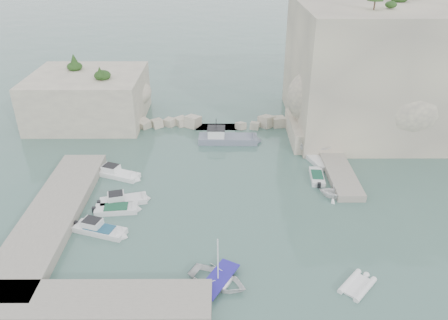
{
  "coord_description": "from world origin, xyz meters",
  "views": [
    {
      "loc": [
        -0.14,
        -36.55,
        25.54
      ],
      "look_at": [
        0.0,
        6.0,
        3.0
      ],
      "focal_mm": 35.0,
      "sensor_mm": 36.0,
      "label": 1
    }
  ],
  "objects_px": {
    "inflatable_dinghy": "(357,287)",
    "tender_east_b": "(317,179)",
    "motorboat_b": "(124,203)",
    "tender_east_d": "(313,154)",
    "tender_east_a": "(333,197)",
    "rowboat": "(218,283)",
    "motorboat_a": "(118,176)",
    "motorboat_d": "(100,232)",
    "tender_east_c": "(317,163)",
    "motorboat_c": "(117,211)",
    "work_boat": "(228,142)"
  },
  "relations": [
    {
      "from": "inflatable_dinghy",
      "to": "tender_east_b",
      "type": "xyz_separation_m",
      "value": [
        0.05,
        17.27,
        0.0
      ]
    },
    {
      "from": "motorboat_b",
      "to": "tender_east_d",
      "type": "bearing_deg",
      "value": 12.13
    },
    {
      "from": "tender_east_b",
      "to": "tender_east_a",
      "type": "bearing_deg",
      "value": -161.52
    },
    {
      "from": "motorboat_b",
      "to": "tender_east_a",
      "type": "distance_m",
      "value": 22.34
    },
    {
      "from": "rowboat",
      "to": "inflatable_dinghy",
      "type": "bearing_deg",
      "value": -63.2
    },
    {
      "from": "motorboat_a",
      "to": "tender_east_b",
      "type": "distance_m",
      "value": 23.19
    },
    {
      "from": "motorboat_a",
      "to": "motorboat_d",
      "type": "bearing_deg",
      "value": -64.83
    },
    {
      "from": "motorboat_b",
      "to": "tender_east_c",
      "type": "relative_size",
      "value": 1.09
    },
    {
      "from": "motorboat_a",
      "to": "tender_east_b",
      "type": "xyz_separation_m",
      "value": [
        23.18,
        -0.67,
        0.0
      ]
    },
    {
      "from": "motorboat_c",
      "to": "work_boat",
      "type": "relative_size",
      "value": 0.54
    },
    {
      "from": "tender_east_a",
      "to": "tender_east_b",
      "type": "xyz_separation_m",
      "value": [
        -1.0,
        3.95,
        0.0
      ]
    },
    {
      "from": "rowboat",
      "to": "tender_east_c",
      "type": "height_order",
      "value": "rowboat"
    },
    {
      "from": "motorboat_c",
      "to": "motorboat_b",
      "type": "relative_size",
      "value": 0.89
    },
    {
      "from": "motorboat_d",
      "to": "tender_east_a",
      "type": "relative_size",
      "value": 1.8
    },
    {
      "from": "tender_east_a",
      "to": "motorboat_b",
      "type": "bearing_deg",
      "value": 113.56
    },
    {
      "from": "rowboat",
      "to": "tender_east_d",
      "type": "relative_size",
      "value": 1.01
    },
    {
      "from": "tender_east_c",
      "to": "work_boat",
      "type": "height_order",
      "value": "work_boat"
    },
    {
      "from": "tender_east_d",
      "to": "work_boat",
      "type": "height_order",
      "value": "work_boat"
    },
    {
      "from": "tender_east_b",
      "to": "motorboat_c",
      "type": "bearing_deg",
      "value": 111.02
    },
    {
      "from": "motorboat_a",
      "to": "tender_east_a",
      "type": "xyz_separation_m",
      "value": [
        24.17,
        -4.62,
        0.0
      ]
    },
    {
      "from": "tender_east_a",
      "to": "work_boat",
      "type": "relative_size",
      "value": 0.36
    },
    {
      "from": "rowboat",
      "to": "tender_east_c",
      "type": "bearing_deg",
      "value": -0.98
    },
    {
      "from": "tender_east_a",
      "to": "tender_east_b",
      "type": "relative_size",
      "value": 0.73
    },
    {
      "from": "motorboat_d",
      "to": "tender_east_c",
      "type": "relative_size",
      "value": 1.15
    },
    {
      "from": "tender_east_c",
      "to": "tender_east_a",
      "type": "bearing_deg",
      "value": 162.69
    },
    {
      "from": "tender_east_c",
      "to": "motorboat_b",
      "type": "bearing_deg",
      "value": 92.95
    },
    {
      "from": "tender_east_b",
      "to": "tender_east_c",
      "type": "relative_size",
      "value": 0.88
    },
    {
      "from": "work_boat",
      "to": "motorboat_a",
      "type": "bearing_deg",
      "value": -143.22
    },
    {
      "from": "motorboat_d",
      "to": "tender_east_c",
      "type": "bearing_deg",
      "value": 49.29
    },
    {
      "from": "motorboat_c",
      "to": "rowboat",
      "type": "distance_m",
      "value": 14.69
    },
    {
      "from": "motorboat_d",
      "to": "motorboat_c",
      "type": "height_order",
      "value": "motorboat_d"
    },
    {
      "from": "motorboat_a",
      "to": "rowboat",
      "type": "distance_m",
      "value": 21.15
    },
    {
      "from": "motorboat_b",
      "to": "inflatable_dinghy",
      "type": "relative_size",
      "value": 1.49
    },
    {
      "from": "tender_east_d",
      "to": "work_boat",
      "type": "xyz_separation_m",
      "value": [
        -10.87,
        3.69,
        0.0
      ]
    },
    {
      "from": "inflatable_dinghy",
      "to": "tender_east_a",
      "type": "height_order",
      "value": "tender_east_a"
    },
    {
      "from": "motorboat_d",
      "to": "tender_east_d",
      "type": "height_order",
      "value": "tender_east_d"
    },
    {
      "from": "inflatable_dinghy",
      "to": "tender_east_d",
      "type": "distance_m",
      "value": 23.52
    },
    {
      "from": "motorboat_d",
      "to": "motorboat_b",
      "type": "distance_m",
      "value": 5.23
    },
    {
      "from": "motorboat_a",
      "to": "motorboat_d",
      "type": "relative_size",
      "value": 1.05
    },
    {
      "from": "motorboat_b",
      "to": "work_boat",
      "type": "distance_m",
      "value": 18.59
    },
    {
      "from": "tender_east_c",
      "to": "motorboat_c",
      "type": "bearing_deg",
      "value": 95.95
    },
    {
      "from": "tender_east_a",
      "to": "work_boat",
      "type": "bearing_deg",
      "value": 59.84
    },
    {
      "from": "tender_east_b",
      "to": "tender_east_d",
      "type": "xyz_separation_m",
      "value": [
        0.69,
        6.24,
        0.0
      ]
    },
    {
      "from": "motorboat_d",
      "to": "motorboat_c",
      "type": "distance_m",
      "value": 3.6
    },
    {
      "from": "tender_east_d",
      "to": "tender_east_c",
      "type": "bearing_deg",
      "value": -157.89
    },
    {
      "from": "motorboat_a",
      "to": "motorboat_c",
      "type": "xyz_separation_m",
      "value": [
        1.42,
        -7.19,
        0.0
      ]
    },
    {
      "from": "motorboat_c",
      "to": "tender_east_c",
      "type": "xyz_separation_m",
      "value": [
        22.52,
        10.47,
        0.0
      ]
    },
    {
      "from": "motorboat_c",
      "to": "inflatable_dinghy",
      "type": "height_order",
      "value": "motorboat_c"
    },
    {
      "from": "motorboat_b",
      "to": "work_boat",
      "type": "relative_size",
      "value": 0.61
    },
    {
      "from": "motorboat_c",
      "to": "rowboat",
      "type": "relative_size",
      "value": 0.93
    }
  ]
}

